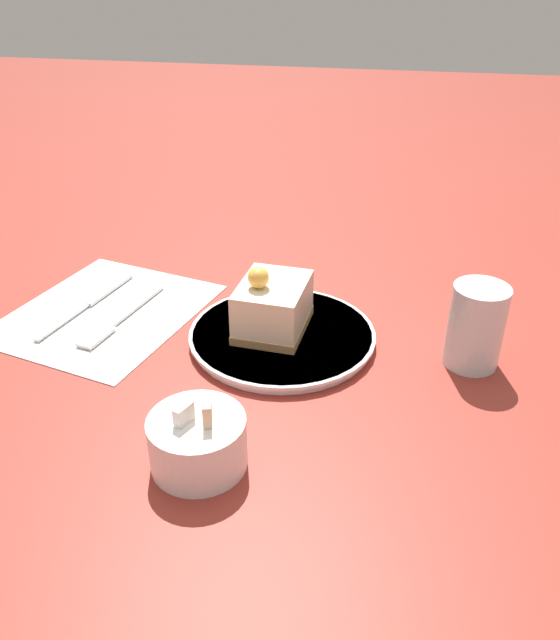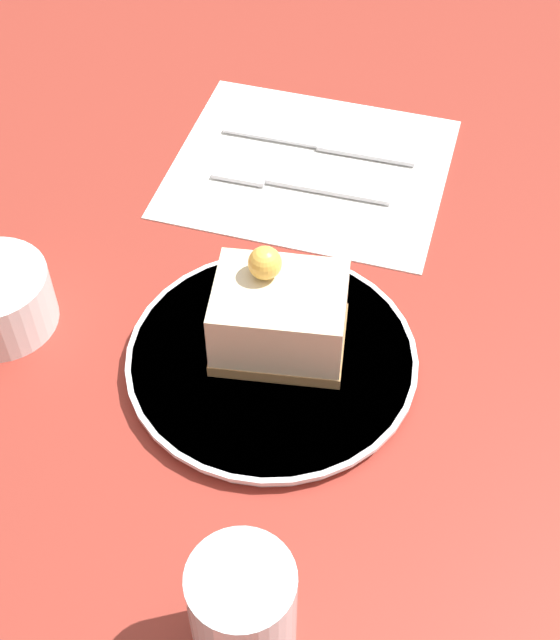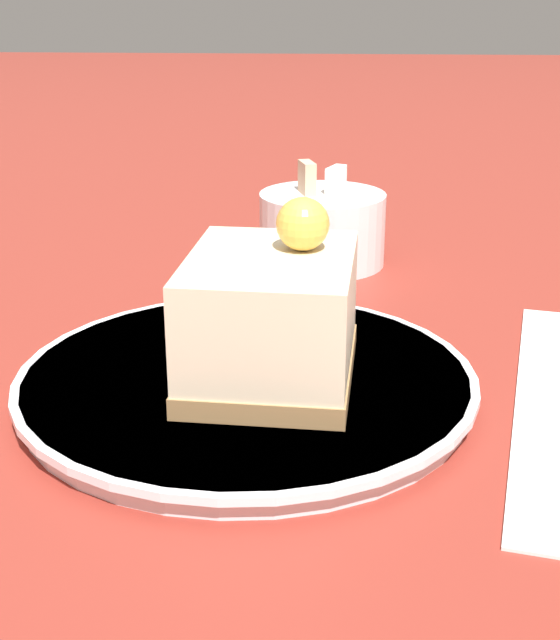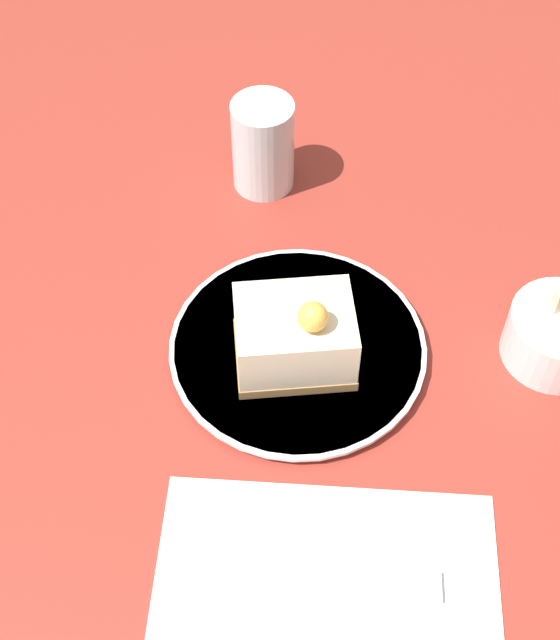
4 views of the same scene
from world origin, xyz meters
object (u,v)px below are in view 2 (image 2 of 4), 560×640
(fork, at_px, (285,182))
(cake_slice, at_px, (279,316))
(plate, at_px, (272,360))
(drinking_glass, at_px, (243,615))
(knife, at_px, (336,147))

(fork, bearing_deg, cake_slice, -166.33)
(plate, distance_m, fork, 0.21)
(plate, height_order, drinking_glass, drinking_glass)
(drinking_glass, bearing_deg, knife, -5.34)
(cake_slice, bearing_deg, drinking_glass, -177.84)
(cake_slice, distance_m, knife, 0.26)
(knife, bearing_deg, fork, 150.68)
(fork, distance_m, knife, 0.07)
(knife, xyz_separation_m, drinking_glass, (-0.48, 0.04, 0.04))
(knife, distance_m, drinking_glass, 0.48)
(fork, relative_size, knife, 0.89)
(plate, distance_m, knife, 0.27)
(cake_slice, relative_size, fork, 0.62)
(plate, xyz_separation_m, fork, (0.21, 0.00, -0.00))
(cake_slice, bearing_deg, plate, 162.86)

